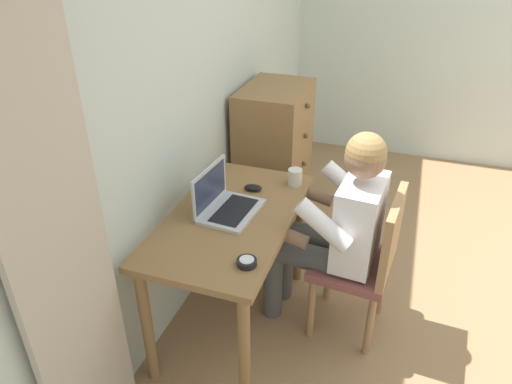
{
  "coord_description": "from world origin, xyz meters",
  "views": [
    {
      "loc": [
        -2.41,
        1.04,
        2.03
      ],
      "look_at": [
        -0.44,
        1.72,
        0.84
      ],
      "focal_mm": 33.01,
      "sensor_mm": 36.0,
      "label": 1
    }
  ],
  "objects_px": {
    "dresser": "(274,159)",
    "laptop": "(224,203)",
    "coffee_mug": "(295,177)",
    "desk_clock": "(247,262)",
    "computer_mouse": "(253,188)",
    "person_seated": "(335,223)",
    "desk": "(232,234)",
    "chair": "(366,259)"
  },
  "relations": [
    {
      "from": "laptop",
      "to": "dresser",
      "type": "bearing_deg",
      "value": 3.16
    },
    {
      "from": "chair",
      "to": "person_seated",
      "type": "height_order",
      "value": "person_seated"
    },
    {
      "from": "laptop",
      "to": "coffee_mug",
      "type": "bearing_deg",
      "value": -33.8
    },
    {
      "from": "person_seated",
      "to": "laptop",
      "type": "relative_size",
      "value": 3.34
    },
    {
      "from": "dresser",
      "to": "computer_mouse",
      "type": "relative_size",
      "value": 10.77
    },
    {
      "from": "chair",
      "to": "coffee_mug",
      "type": "xyz_separation_m",
      "value": [
        0.24,
        0.46,
        0.29
      ]
    },
    {
      "from": "person_seated",
      "to": "desk_clock",
      "type": "relative_size",
      "value": 13.3
    },
    {
      "from": "desk",
      "to": "chair",
      "type": "height_order",
      "value": "chair"
    },
    {
      "from": "desk_clock",
      "to": "coffee_mug",
      "type": "height_order",
      "value": "coffee_mug"
    },
    {
      "from": "desk_clock",
      "to": "chair",
      "type": "bearing_deg",
      "value": -41.09
    },
    {
      "from": "desk",
      "to": "person_seated",
      "type": "relative_size",
      "value": 0.93
    },
    {
      "from": "dresser",
      "to": "coffee_mug",
      "type": "relative_size",
      "value": 8.98
    },
    {
      "from": "dresser",
      "to": "laptop",
      "type": "relative_size",
      "value": 3.01
    },
    {
      "from": "person_seated",
      "to": "laptop",
      "type": "distance_m",
      "value": 0.59
    },
    {
      "from": "coffee_mug",
      "to": "dresser",
      "type": "bearing_deg",
      "value": 26.06
    },
    {
      "from": "desk_clock",
      "to": "computer_mouse",
      "type": "bearing_deg",
      "value": 16.98
    },
    {
      "from": "desk",
      "to": "coffee_mug",
      "type": "distance_m",
      "value": 0.51
    },
    {
      "from": "laptop",
      "to": "coffee_mug",
      "type": "relative_size",
      "value": 2.98
    },
    {
      "from": "dresser",
      "to": "coffee_mug",
      "type": "distance_m",
      "value": 0.78
    },
    {
      "from": "laptop",
      "to": "person_seated",
      "type": "bearing_deg",
      "value": -72.04
    },
    {
      "from": "coffee_mug",
      "to": "laptop",
      "type": "bearing_deg",
      "value": 146.2
    },
    {
      "from": "person_seated",
      "to": "coffee_mug",
      "type": "relative_size",
      "value": 9.97
    },
    {
      "from": "laptop",
      "to": "computer_mouse",
      "type": "bearing_deg",
      "value": -14.41
    },
    {
      "from": "desk_clock",
      "to": "coffee_mug",
      "type": "relative_size",
      "value": 0.75
    },
    {
      "from": "person_seated",
      "to": "computer_mouse",
      "type": "relative_size",
      "value": 11.97
    },
    {
      "from": "person_seated",
      "to": "computer_mouse",
      "type": "distance_m",
      "value": 0.5
    },
    {
      "from": "computer_mouse",
      "to": "coffee_mug",
      "type": "height_order",
      "value": "coffee_mug"
    },
    {
      "from": "computer_mouse",
      "to": "desk",
      "type": "bearing_deg",
      "value": 170.17
    },
    {
      "from": "person_seated",
      "to": "laptop",
      "type": "height_order",
      "value": "person_seated"
    },
    {
      "from": "desk_clock",
      "to": "person_seated",
      "type": "bearing_deg",
      "value": -27.55
    },
    {
      "from": "chair",
      "to": "laptop",
      "type": "relative_size",
      "value": 2.45
    },
    {
      "from": "chair",
      "to": "computer_mouse",
      "type": "relative_size",
      "value": 8.79
    },
    {
      "from": "chair",
      "to": "laptop",
      "type": "xyz_separation_m",
      "value": [
        -0.16,
        0.73,
        0.3
      ]
    },
    {
      "from": "desk",
      "to": "laptop",
      "type": "bearing_deg",
      "value": 62.71
    },
    {
      "from": "laptop",
      "to": "desk",
      "type": "bearing_deg",
      "value": -117.29
    },
    {
      "from": "desk",
      "to": "computer_mouse",
      "type": "relative_size",
      "value": 11.07
    },
    {
      "from": "desk",
      "to": "dresser",
      "type": "distance_m",
      "value": 1.1
    },
    {
      "from": "laptop",
      "to": "coffee_mug",
      "type": "distance_m",
      "value": 0.48
    },
    {
      "from": "coffee_mug",
      "to": "desk",
      "type": "bearing_deg",
      "value": 152.2
    },
    {
      "from": "chair",
      "to": "desk_clock",
      "type": "height_order",
      "value": "chair"
    },
    {
      "from": "dresser",
      "to": "laptop",
      "type": "bearing_deg",
      "value": -176.84
    },
    {
      "from": "desk_clock",
      "to": "coffee_mug",
      "type": "distance_m",
      "value": 0.78
    }
  ]
}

